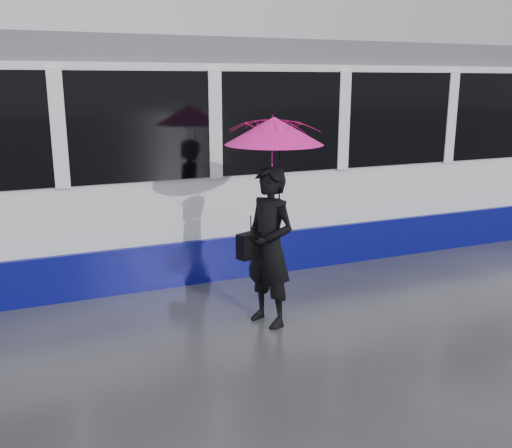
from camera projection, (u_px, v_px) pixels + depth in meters
name	position (u px, v px, depth m)	size (l,w,h in m)	color
ground	(284.00, 307.00, 7.21)	(90.00, 90.00, 0.00)	#29292E
rails	(219.00, 253.00, 9.44)	(34.00, 1.51, 0.02)	#3F3D38
tram	(91.00, 161.00, 8.31)	(26.00, 2.56, 3.35)	white
woman	(269.00, 247.00, 6.51)	(0.68, 0.44, 1.86)	black
umbrella	(274.00, 150.00, 6.26)	(1.42, 1.42, 1.25)	#E81361
handbag	(251.00, 245.00, 6.43)	(0.36, 0.26, 0.47)	black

